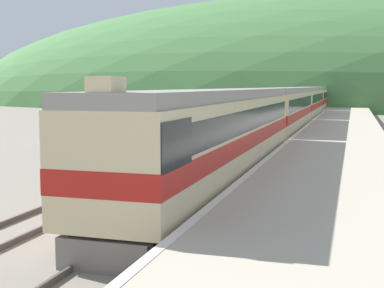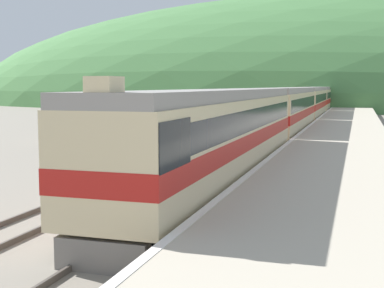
{
  "view_description": "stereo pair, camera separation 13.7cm",
  "coord_description": "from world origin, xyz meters",
  "px_view_note": "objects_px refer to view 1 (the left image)",
  "views": [
    {
      "loc": [
        5.33,
        7.74,
        4.24
      ],
      "look_at": [
        0.5,
        23.75,
        2.41
      ],
      "focal_mm": 50.0,
      "sensor_mm": 36.0,
      "label": 1
    },
    {
      "loc": [
        5.47,
        7.78,
        4.24
      ],
      "look_at": [
        0.5,
        23.75,
        2.41
      ],
      "focal_mm": 50.0,
      "sensor_mm": 36.0,
      "label": 2
    }
  ],
  "objects_px": {
    "express_train_lead_car": "(217,135)",
    "carriage_second": "(284,111)",
    "carriage_third": "(305,103)",
    "carriage_fourth": "(317,99)",
    "carriage_fifth": "(324,97)"
  },
  "relations": [
    {
      "from": "express_train_lead_car",
      "to": "carriage_second",
      "type": "distance_m",
      "value": 21.69
    },
    {
      "from": "express_train_lead_car",
      "to": "carriage_third",
      "type": "bearing_deg",
      "value": 90.0
    },
    {
      "from": "carriage_third",
      "to": "carriage_fourth",
      "type": "bearing_deg",
      "value": 90.0
    },
    {
      "from": "express_train_lead_car",
      "to": "carriage_third",
      "type": "distance_m",
      "value": 41.78
    },
    {
      "from": "express_train_lead_car",
      "to": "carriage_fifth",
      "type": "distance_m",
      "value": 81.97
    },
    {
      "from": "carriage_third",
      "to": "carriage_fifth",
      "type": "height_order",
      "value": "same"
    },
    {
      "from": "express_train_lead_car",
      "to": "carriage_fourth",
      "type": "relative_size",
      "value": 1.14
    },
    {
      "from": "carriage_second",
      "to": "carriage_fifth",
      "type": "relative_size",
      "value": 1.0
    },
    {
      "from": "express_train_lead_car",
      "to": "carriage_third",
      "type": "xyz_separation_m",
      "value": [
        0.0,
        41.78,
        -0.01
      ]
    },
    {
      "from": "carriage_second",
      "to": "carriage_third",
      "type": "xyz_separation_m",
      "value": [
        0.0,
        20.09,
        0.0
      ]
    },
    {
      "from": "express_train_lead_car",
      "to": "carriage_second",
      "type": "relative_size",
      "value": 1.14
    },
    {
      "from": "carriage_fifth",
      "to": "carriage_second",
      "type": "bearing_deg",
      "value": -90.0
    },
    {
      "from": "carriage_third",
      "to": "carriage_fifth",
      "type": "relative_size",
      "value": 1.0
    },
    {
      "from": "carriage_third",
      "to": "carriage_fifth",
      "type": "xyz_separation_m",
      "value": [
        0.0,
        40.19,
        0.0
      ]
    },
    {
      "from": "carriage_third",
      "to": "carriage_fourth",
      "type": "height_order",
      "value": "same"
    }
  ]
}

